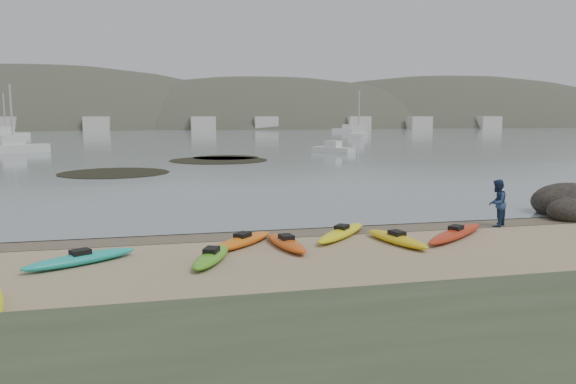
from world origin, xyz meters
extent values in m
plane|color=tan|center=(0.00, 0.00, 0.00)|extent=(600.00, 600.00, 0.00)
plane|color=brown|center=(0.00, -0.30, 0.00)|extent=(60.00, 60.00, 0.00)
plane|color=slate|center=(0.00, 300.00, 0.01)|extent=(1200.00, 1200.00, 0.00)
ellipsoid|color=#53AD22|center=(-3.37, -4.17, 0.17)|extent=(1.76, 2.94, 0.34)
ellipsoid|color=#B62B12|center=(5.65, -2.76, 0.17)|extent=(3.91, 3.29, 0.34)
ellipsoid|color=orange|center=(-2.12, -2.24, 0.17)|extent=(2.76, 2.84, 0.34)
ellipsoid|color=#D75112|center=(-0.73, -2.90, 0.17)|extent=(1.17, 2.99, 0.34)
ellipsoid|color=yellow|center=(1.63, -1.71, 0.17)|extent=(3.07, 3.33, 0.34)
ellipsoid|color=yellow|center=(3.16, -3.15, 0.17)|extent=(1.48, 3.26, 0.34)
ellipsoid|color=#1BAAA0|center=(-7.22, -3.54, 0.17)|extent=(3.37, 2.42, 0.34)
imported|color=navy|center=(8.33, -1.20, 0.95)|extent=(1.17, 1.14, 1.91)
ellipsoid|color=black|center=(13.23, 0.68, 0.26)|extent=(3.42, 2.66, 1.71)
ellipsoid|color=black|center=(12.23, -0.62, 0.17)|extent=(1.90, 1.71, 1.14)
cylinder|color=black|center=(-8.16, 23.74, 0.03)|extent=(8.35, 8.35, 0.04)
cylinder|color=black|center=(0.97, 34.05, 0.03)|extent=(9.60, 9.60, 0.04)
cylinder|color=black|center=(2.05, 37.31, 0.03)|extent=(6.91, 6.91, 0.04)
cube|color=silver|center=(-21.37, 50.85, 0.55)|extent=(8.12, 4.53, 1.10)
cube|color=silver|center=(15.32, 42.23, 0.38)|extent=(4.26, 5.40, 0.76)
cube|color=silver|center=(32.10, 79.18, 0.61)|extent=(6.45, 8.84, 1.23)
cube|color=silver|center=(-32.90, 95.66, 0.58)|extent=(8.22, 6.62, 1.17)
cube|color=silver|center=(42.79, 116.27, 0.54)|extent=(7.80, 5.77, 1.09)
ellipsoid|color=#384235|center=(-45.00, 195.00, -18.00)|extent=(220.00, 120.00, 80.00)
ellipsoid|color=#384235|center=(35.00, 190.00, -15.30)|extent=(200.00, 110.00, 68.00)
ellipsoid|color=#384235|center=(120.00, 200.00, -17.10)|extent=(230.00, 130.00, 76.00)
cube|color=beige|center=(-42.00, 145.00, 2.00)|extent=(7.00, 5.00, 4.00)
cube|color=beige|center=(-18.00, 145.00, 2.00)|extent=(7.00, 5.00, 4.00)
cube|color=beige|center=(6.00, 145.00, 2.00)|extent=(7.00, 5.00, 4.00)
cube|color=beige|center=(30.00, 145.00, 2.00)|extent=(7.00, 5.00, 4.00)
cube|color=beige|center=(54.00, 145.00, 2.00)|extent=(7.00, 5.00, 4.00)
cube|color=beige|center=(78.00, 145.00, 2.00)|extent=(7.00, 5.00, 4.00)
cube|color=beige|center=(102.00, 145.00, 2.00)|extent=(7.00, 5.00, 4.00)
camera|label=1|loc=(-4.88, -20.91, 4.46)|focal=35.00mm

